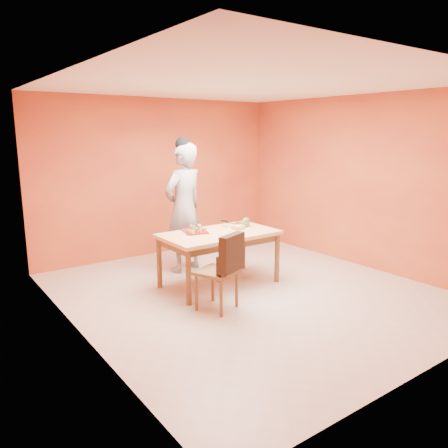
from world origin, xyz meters
TOP-DOWN VIEW (x-y plane):
  - floor at (0.00, 0.00)m, footprint 5.00×5.00m
  - ceiling at (0.00, 0.00)m, footprint 5.00×5.00m
  - wall_back at (0.00, 2.50)m, footprint 4.50×0.00m
  - wall_left at (-2.25, 0.00)m, footprint 0.00×5.00m
  - wall_right at (2.25, 0.00)m, footprint 0.00×5.00m
  - dining_table at (-0.15, 0.48)m, footprint 1.60×0.90m
  - dining_chair at (-0.68, -0.24)m, footprint 0.59×0.65m
  - pastry_pile at (-0.42, 0.66)m, footprint 0.27×0.27m
  - person at (-0.20, 1.34)m, footprint 0.81×0.64m
  - pastry_platter at (-0.42, 0.66)m, footprint 0.38×0.38m
  - red_dinner_plate at (-0.41, 0.83)m, footprint 0.27×0.27m
  - white_cake_plate at (0.15, 0.44)m, footprint 0.33×0.33m
  - sponge_cake at (0.15, 0.44)m, footprint 0.21×0.21m
  - cake_server at (0.16, 0.62)m, footprint 0.13×0.23m
  - egg_ornament at (0.36, 0.53)m, footprint 0.14×0.12m
  - magenta_glass at (0.44, 0.60)m, footprint 0.10×0.10m
  - checker_tin at (0.42, 0.78)m, footprint 0.12×0.12m

SIDE VIEW (x-z plane):
  - floor at x=0.00m, z-range 0.00..0.00m
  - dining_chair at x=-0.68m, z-range 0.02..0.98m
  - dining_table at x=-0.15m, z-range 0.29..1.05m
  - white_cake_plate at x=0.15m, z-range 0.76..0.77m
  - red_dinner_plate at x=-0.41m, z-range 0.76..0.77m
  - pastry_platter at x=-0.42m, z-range 0.76..0.78m
  - checker_tin at x=0.42m, z-range 0.76..0.79m
  - sponge_cake at x=0.15m, z-range 0.77..0.82m
  - magenta_glass at x=0.44m, z-range 0.76..0.87m
  - pastry_pile at x=-0.42m, z-range 0.78..0.87m
  - cake_server at x=0.16m, z-range 0.82..0.83m
  - egg_ornament at x=0.36m, z-range 0.76..0.90m
  - person at x=-0.20m, z-range 0.00..1.97m
  - wall_back at x=0.00m, z-range -0.90..3.60m
  - wall_left at x=-2.25m, z-range -1.15..3.85m
  - wall_right at x=2.25m, z-range -1.15..3.85m
  - ceiling at x=0.00m, z-range 2.70..2.70m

